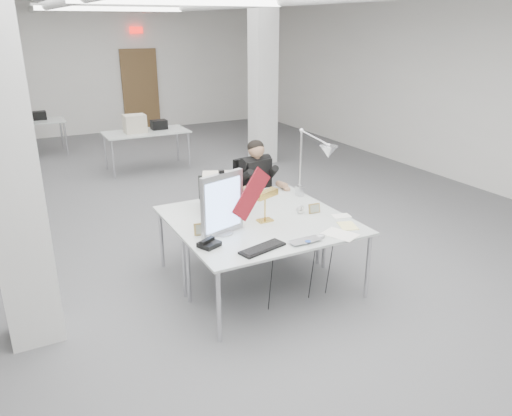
{
  "coord_description": "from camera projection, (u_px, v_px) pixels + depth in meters",
  "views": [
    {
      "loc": [
        -2.33,
        -6.45,
        2.74
      ],
      "look_at": [
        -0.0,
        -2.0,
        0.86
      ],
      "focal_mm": 35.0,
      "sensor_mm": 36.0,
      "label": 1
    }
  ],
  "objects": [
    {
      "name": "desk_clock",
      "position": [
        300.0,
        209.0,
        5.48
      ],
      "size": [
        0.1,
        0.04,
        0.1
      ],
      "primitive_type": "cylinder",
      "rotation": [
        1.57,
        0.0,
        0.14
      ],
      "color": "#B2B2B7",
      "rests_on": "desk_main"
    },
    {
      "name": "bg_desk_a",
      "position": [
        146.0,
        132.0,
        9.64
      ],
      "size": [
        1.6,
        0.8,
        0.02
      ],
      "primitive_type": "cube",
      "color": "silver",
      "rests_on": "room_shell"
    },
    {
      "name": "monitor",
      "position": [
        222.0,
        204.0,
        4.88
      ],
      "size": [
        0.5,
        0.19,
        0.63
      ],
      "primitive_type": "cube",
      "rotation": [
        0.0,
        0.0,
        0.29
      ],
      "color": "#A4A4A8",
      "rests_on": "desk_main"
    },
    {
      "name": "desk_phone",
      "position": [
        209.0,
        244.0,
        4.69
      ],
      "size": [
        0.23,
        0.22,
        0.05
      ],
      "primitive_type": "cube",
      "rotation": [
        0.0,
        0.0,
        0.41
      ],
      "color": "black",
      "rests_on": "desk_main"
    },
    {
      "name": "bg_desk_b",
      "position": [
        25.0,
        122.0,
        10.6
      ],
      "size": [
        1.6,
        0.8,
        0.02
      ],
      "primitive_type": "cube",
      "color": "silver",
      "rests_on": "room_shell"
    },
    {
      "name": "paper_stack_a",
      "position": [
        340.0,
        234.0,
        4.96
      ],
      "size": [
        0.35,
        0.39,
        0.01
      ],
      "primitive_type": "cube",
      "rotation": [
        0.0,
        0.0,
        0.43
      ],
      "color": "white",
      "rests_on": "desk_main"
    },
    {
      "name": "pennant",
      "position": [
        251.0,
        194.0,
        4.96
      ],
      "size": [
        0.49,
        0.13,
        0.54
      ],
      "primitive_type": "cube",
      "rotation": [
        0.0,
        -0.87,
        0.23
      ],
      "color": "maroon",
      "rests_on": "monitor"
    },
    {
      "name": "picture_frame_left",
      "position": [
        202.0,
        229.0,
        4.94
      ],
      "size": [
        0.16,
        0.07,
        0.12
      ],
      "primitive_type": "cube",
      "rotation": [
        -0.21,
        0.0,
        -0.22
      ],
      "color": "tan",
      "rests_on": "desk_main"
    },
    {
      "name": "bankers_lamp",
      "position": [
        265.0,
        205.0,
        5.23
      ],
      "size": [
        0.35,
        0.24,
        0.36
      ],
      "primitive_type": null,
      "rotation": [
        0.0,
        0.0,
        0.37
      ],
      "color": "#BF7E3B",
      "rests_on": "desk_main"
    },
    {
      "name": "desk_main",
      "position": [
        279.0,
        235.0,
        4.99
      ],
      "size": [
        1.8,
        0.9,
        0.02
      ],
      "primitive_type": "cube",
      "color": "silver",
      "rests_on": "room_shell"
    },
    {
      "name": "paper_stack_c",
      "position": [
        341.0,
        216.0,
        5.43
      ],
      "size": [
        0.21,
        0.17,
        0.01
      ],
      "primitive_type": "cube",
      "rotation": [
        0.0,
        0.0,
        -0.21
      ],
      "color": "white",
      "rests_on": "desk_main"
    },
    {
      "name": "architect_lamp",
      "position": [
        312.0,
        169.0,
        5.72
      ],
      "size": [
        0.38,
        0.65,
        0.8
      ],
      "primitive_type": null,
      "rotation": [
        0.0,
        0.0,
        -0.29
      ],
      "color": "silver",
      "rests_on": "desk_second"
    },
    {
      "name": "paper_stack_b",
      "position": [
        348.0,
        226.0,
        5.16
      ],
      "size": [
        0.23,
        0.28,
        0.01
      ],
      "primitive_type": "cube",
      "rotation": [
        0.0,
        0.0,
        -0.32
      ],
      "color": "#FFF498",
      "rests_on": "desk_main"
    },
    {
      "name": "beige_monitor",
      "position": [
        222.0,
        192.0,
        5.58
      ],
      "size": [
        0.54,
        0.53,
        0.39
      ],
      "primitive_type": "cube",
      "rotation": [
        0.0,
        0.0,
        -0.4
      ],
      "color": "beige",
      "rests_on": "desk_second"
    },
    {
      "name": "mouse",
      "position": [
        321.0,
        236.0,
        4.88
      ],
      "size": [
        0.1,
        0.08,
        0.04
      ],
      "primitive_type": "ellipsoid",
      "rotation": [
        0.0,
        0.0,
        -0.21
      ],
      "color": "#B2B2B7",
      "rests_on": "desk_main"
    },
    {
      "name": "laptop",
      "position": [
        308.0,
        243.0,
        4.74
      ],
      "size": [
        0.33,
        0.21,
        0.03
      ],
      "primitive_type": "imported",
      "rotation": [
        0.0,
        0.0,
        0.01
      ],
      "color": "#ABABB0",
      "rests_on": "desk_main"
    },
    {
      "name": "desk_second",
      "position": [
        240.0,
        207.0,
        5.73
      ],
      "size": [
        1.8,
        0.9,
        0.02
      ],
      "primitive_type": "cube",
      "color": "silver",
      "rests_on": "room_shell"
    },
    {
      "name": "keyboard",
      "position": [
        262.0,
        248.0,
        4.63
      ],
      "size": [
        0.49,
        0.27,
        0.02
      ],
      "primitive_type": "cube",
      "rotation": [
        0.0,
        0.0,
        0.25
      ],
      "color": "black",
      "rests_on": "desk_main"
    },
    {
      "name": "room_shell",
      "position": [
        187.0,
        103.0,
        6.86
      ],
      "size": [
        10.04,
        14.04,
        3.24
      ],
      "color": "#575759",
      "rests_on": "ground"
    },
    {
      "name": "picture_frame_right",
      "position": [
        314.0,
        208.0,
        5.5
      ],
      "size": [
        0.14,
        0.04,
        0.11
      ],
      "primitive_type": "cube",
      "rotation": [
        -0.21,
        0.0,
        -0.07
      ],
      "color": "#9E8144",
      "rests_on": "desk_main"
    },
    {
      "name": "office_chair",
      "position": [
        254.0,
        201.0,
        6.62
      ],
      "size": [
        0.58,
        0.58,
        1.01
      ],
      "primitive_type": null,
      "rotation": [
        0.0,
        0.0,
        0.19
      ],
      "color": "black",
      "rests_on": "room_shell"
    },
    {
      "name": "seated_person",
      "position": [
        256.0,
        174.0,
        6.44
      ],
      "size": [
        0.54,
        0.63,
        0.83
      ],
      "primitive_type": null,
      "rotation": [
        0.0,
        0.0,
        0.19
      ],
      "color": "black",
      "rests_on": "office_chair"
    }
  ]
}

